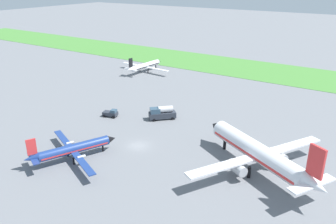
{
  "coord_description": "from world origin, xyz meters",
  "views": [
    {
      "loc": [
        39.64,
        -49.56,
        32.76
      ],
      "look_at": [
        -1.02,
        12.89,
        3.0
      ],
      "focal_mm": 36.55,
      "sensor_mm": 36.0,
      "label": 1
    }
  ],
  "objects_px": {
    "airplane_foreground_turboprop": "(73,149)",
    "pushback_tug_near_gate": "(111,113)",
    "airplane_taxiing_turboprop": "(145,66)",
    "fuel_truck_midfield": "(162,113)",
    "airplane_midfield_jet": "(259,153)"
  },
  "relations": [
    {
      "from": "airplane_midfield_jet",
      "to": "airplane_foreground_turboprop",
      "type": "height_order",
      "value": "airplane_midfield_jet"
    },
    {
      "from": "airplane_taxiing_turboprop",
      "to": "pushback_tug_near_gate",
      "type": "relative_size",
      "value": 5.42
    },
    {
      "from": "fuel_truck_midfield",
      "to": "airplane_taxiing_turboprop",
      "type": "bearing_deg",
      "value": -93.36
    },
    {
      "from": "pushback_tug_near_gate",
      "to": "airplane_midfield_jet",
      "type": "bearing_deg",
      "value": -22.31
    },
    {
      "from": "airplane_taxiing_turboprop",
      "to": "airplane_foreground_turboprop",
      "type": "bearing_deg",
      "value": -151.15
    },
    {
      "from": "airplane_taxiing_turboprop",
      "to": "pushback_tug_near_gate",
      "type": "bearing_deg",
      "value": -150.34
    },
    {
      "from": "airplane_midfield_jet",
      "to": "fuel_truck_midfield",
      "type": "distance_m",
      "value": 29.96
    },
    {
      "from": "airplane_foreground_turboprop",
      "to": "pushback_tug_near_gate",
      "type": "xyz_separation_m",
      "value": [
        -8.46,
        20.03,
        -1.36
      ]
    },
    {
      "from": "airplane_taxiing_turboprop",
      "to": "pushback_tug_near_gate",
      "type": "xyz_separation_m",
      "value": [
        18.46,
        -39.05,
        -1.43
      ]
    },
    {
      "from": "airplane_foreground_turboprop",
      "to": "airplane_taxiing_turboprop",
      "type": "bearing_deg",
      "value": 48.73
    },
    {
      "from": "airplane_midfield_jet",
      "to": "pushback_tug_near_gate",
      "type": "height_order",
      "value": "airplane_midfield_jet"
    },
    {
      "from": "airplane_taxiing_turboprop",
      "to": "fuel_truck_midfield",
      "type": "xyz_separation_m",
      "value": [
        29.96,
        -33.3,
        -0.76
      ]
    },
    {
      "from": "fuel_truck_midfield",
      "to": "airplane_midfield_jet",
      "type": "bearing_deg",
      "value": 113.49
    },
    {
      "from": "airplane_foreground_turboprop",
      "to": "fuel_truck_midfield",
      "type": "bearing_deg",
      "value": 17.52
    },
    {
      "from": "airplane_midfield_jet",
      "to": "pushback_tug_near_gate",
      "type": "bearing_deg",
      "value": 22.03
    }
  ]
}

